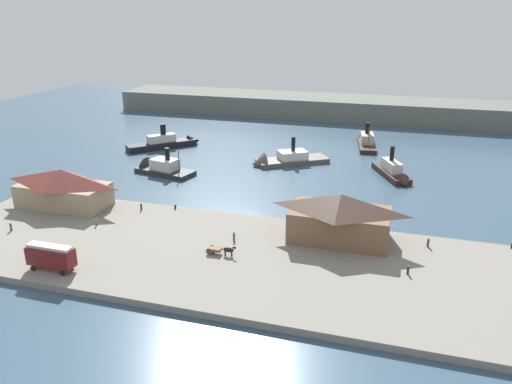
{
  "coord_description": "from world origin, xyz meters",
  "views": [
    {
      "loc": [
        29.98,
        -96.81,
        41.83
      ],
      "look_at": [
        -1.68,
        8.1,
        2.0
      ],
      "focal_mm": 35.31,
      "sensor_mm": 36.0,
      "label": 1
    }
  ],
  "objects_px": {
    "mooring_post_east": "(512,246)",
    "mooring_post_center_west": "(175,206)",
    "pedestrian_near_west_shed": "(408,270)",
    "ferry_mid_harbor": "(281,160)",
    "ferry_outer_harbor": "(366,141)",
    "pedestrian_near_cart": "(428,243)",
    "pedestrian_standing_center": "(96,222)",
    "ferry_shed_east_terminal": "(63,188)",
    "horse_cart": "(220,250)",
    "pedestrian_by_tram": "(141,207)",
    "ferry_approaching_east": "(158,168)",
    "ferry_near_quay": "(168,143)",
    "ferry_approaching_west": "(394,173)",
    "pedestrian_near_east_shed": "(11,227)",
    "street_tram": "(51,256)",
    "pedestrian_at_waters_edge": "(234,236)",
    "ferry_shed_central_terminal": "(340,217)"
  },
  "relations": [
    {
      "from": "street_tram",
      "to": "mooring_post_east",
      "type": "height_order",
      "value": "street_tram"
    },
    {
      "from": "ferry_shed_east_terminal",
      "to": "pedestrian_near_cart",
      "type": "bearing_deg",
      "value": 1.35
    },
    {
      "from": "pedestrian_standing_center",
      "to": "mooring_post_center_west",
      "type": "bearing_deg",
      "value": 49.21
    },
    {
      "from": "ferry_shed_east_terminal",
      "to": "mooring_post_center_west",
      "type": "xyz_separation_m",
      "value": [
        23.85,
        5.55,
        -3.78
      ]
    },
    {
      "from": "pedestrian_by_tram",
      "to": "ferry_outer_harbor",
      "type": "distance_m",
      "value": 85.39
    },
    {
      "from": "ferry_shed_central_terminal",
      "to": "ferry_approaching_west",
      "type": "relative_size",
      "value": 1.01
    },
    {
      "from": "mooring_post_east",
      "to": "mooring_post_center_west",
      "type": "xyz_separation_m",
      "value": [
        -66.69,
        0.14,
        0.0
      ]
    },
    {
      "from": "pedestrian_by_tram",
      "to": "mooring_post_center_west",
      "type": "bearing_deg",
      "value": 23.1
    },
    {
      "from": "ferry_shed_central_terminal",
      "to": "ferry_approaching_east",
      "type": "xyz_separation_m",
      "value": [
        -53.43,
        30.89,
        -4.49
      ]
    },
    {
      "from": "pedestrian_at_waters_edge",
      "to": "pedestrian_near_east_shed",
      "type": "xyz_separation_m",
      "value": [
        -43.13,
        -8.38,
        -0.01
      ]
    },
    {
      "from": "mooring_post_center_west",
      "to": "pedestrian_standing_center",
      "type": "bearing_deg",
      "value": -130.79
    },
    {
      "from": "ferry_near_quay",
      "to": "ferry_mid_harbor",
      "type": "bearing_deg",
      "value": -11.05
    },
    {
      "from": "ferry_shed_central_terminal",
      "to": "pedestrian_near_east_shed",
      "type": "xyz_separation_m",
      "value": [
        -61.78,
        -14.53,
        -3.79
      ]
    },
    {
      "from": "horse_cart",
      "to": "pedestrian_near_west_shed",
      "type": "xyz_separation_m",
      "value": [
        31.78,
        2.19,
        -0.2
      ]
    },
    {
      "from": "street_tram",
      "to": "ferry_approaching_west",
      "type": "distance_m",
      "value": 87.1
    },
    {
      "from": "ferry_outer_harbor",
      "to": "ferry_shed_east_terminal",
      "type": "bearing_deg",
      "value": -126.85
    },
    {
      "from": "ferry_shed_central_terminal",
      "to": "ferry_near_quay",
      "type": "distance_m",
      "value": 83.94
    },
    {
      "from": "ferry_shed_central_terminal",
      "to": "pedestrian_by_tram",
      "type": "distance_m",
      "value": 43.05
    },
    {
      "from": "pedestrian_near_east_shed",
      "to": "mooring_post_east",
      "type": "distance_m",
      "value": 94.42
    },
    {
      "from": "ferry_mid_harbor",
      "to": "ferry_outer_harbor",
      "type": "xyz_separation_m",
      "value": [
        21.38,
        29.26,
        0.3
      ]
    },
    {
      "from": "pedestrian_standing_center",
      "to": "ferry_approaching_west",
      "type": "xyz_separation_m",
      "value": [
        55.55,
        51.84,
        -0.47
      ]
    },
    {
      "from": "pedestrian_near_cart",
      "to": "ferry_mid_harbor",
      "type": "bearing_deg",
      "value": 130.09
    },
    {
      "from": "pedestrian_near_cart",
      "to": "ferry_mid_harbor",
      "type": "distance_m",
      "value": 60.88
    },
    {
      "from": "ferry_shed_east_terminal",
      "to": "horse_cart",
      "type": "relative_size",
      "value": 3.65
    },
    {
      "from": "ferry_shed_central_terminal",
      "to": "horse_cart",
      "type": "distance_m",
      "value": 22.98
    },
    {
      "from": "street_tram",
      "to": "pedestrian_by_tram",
      "type": "distance_m",
      "value": 28.09
    },
    {
      "from": "horse_cart",
      "to": "pedestrian_near_east_shed",
      "type": "height_order",
      "value": "horse_cart"
    },
    {
      "from": "pedestrian_by_tram",
      "to": "pedestrian_standing_center",
      "type": "bearing_deg",
      "value": -113.97
    },
    {
      "from": "ferry_approaching_west",
      "to": "mooring_post_center_west",
      "type": "bearing_deg",
      "value": -138.76
    },
    {
      "from": "pedestrian_at_waters_edge",
      "to": "mooring_post_center_west",
      "type": "xyz_separation_m",
      "value": [
        -17.49,
        11.52,
        -0.34
      ]
    },
    {
      "from": "horse_cart",
      "to": "mooring_post_center_west",
      "type": "xyz_separation_m",
      "value": [
        -17.04,
        17.6,
        -0.48
      ]
    },
    {
      "from": "pedestrian_near_cart",
      "to": "ferry_approaching_west",
      "type": "relative_size",
      "value": 0.1
    },
    {
      "from": "ferry_shed_central_terminal",
      "to": "mooring_post_east",
      "type": "relative_size",
      "value": 20.55
    },
    {
      "from": "street_tram",
      "to": "ferry_outer_harbor",
      "type": "bearing_deg",
      "value": 67.82
    },
    {
      "from": "ferry_outer_harbor",
      "to": "pedestrian_by_tram",
      "type": "bearing_deg",
      "value": -118.68
    },
    {
      "from": "ferry_mid_harbor",
      "to": "ferry_near_quay",
      "type": "xyz_separation_m",
      "value": [
        -39.32,
        7.68,
        0.44
      ]
    },
    {
      "from": "pedestrian_by_tram",
      "to": "ferry_approaching_east",
      "type": "xyz_separation_m",
      "value": [
        -10.63,
        28.37,
        -0.64
      ]
    },
    {
      "from": "ferry_shed_east_terminal",
      "to": "ferry_approaching_west",
      "type": "relative_size",
      "value": 1.08
    },
    {
      "from": "pedestrian_at_waters_edge",
      "to": "pedestrian_near_west_shed",
      "type": "bearing_deg",
      "value": -7.09
    },
    {
      "from": "mooring_post_center_west",
      "to": "ferry_near_quay",
      "type": "xyz_separation_m",
      "value": [
        -26.38,
        50.49,
        -0.09
      ]
    },
    {
      "from": "ferry_near_quay",
      "to": "ferry_outer_harbor",
      "type": "bearing_deg",
      "value": 19.57
    },
    {
      "from": "pedestrian_near_cart",
      "to": "pedestrian_standing_center",
      "type": "bearing_deg",
      "value": -171.78
    },
    {
      "from": "pedestrian_near_west_shed",
      "to": "mooring_post_center_west",
      "type": "xyz_separation_m",
      "value": [
        -48.82,
        15.41,
        -0.28
      ]
    },
    {
      "from": "ferry_shed_east_terminal",
      "to": "pedestrian_near_west_shed",
      "type": "xyz_separation_m",
      "value": [
        72.67,
        -9.86,
        -3.5
      ]
    },
    {
      "from": "ferry_shed_central_terminal",
      "to": "ferry_approaching_west",
      "type": "bearing_deg",
      "value": 79.42
    },
    {
      "from": "ferry_shed_east_terminal",
      "to": "pedestrian_at_waters_edge",
      "type": "height_order",
      "value": "ferry_shed_east_terminal"
    },
    {
      "from": "pedestrian_at_waters_edge",
      "to": "ferry_approaching_east",
      "type": "distance_m",
      "value": 50.81
    },
    {
      "from": "ferry_approaching_east",
      "to": "ferry_approaching_west",
      "type": "relative_size",
      "value": 1.02
    },
    {
      "from": "pedestrian_near_east_shed",
      "to": "ferry_shed_east_terminal",
      "type": "bearing_deg",
      "value": 82.88
    },
    {
      "from": "ferry_shed_east_terminal",
      "to": "pedestrian_standing_center",
      "type": "xyz_separation_m",
      "value": [
        12.71,
        -7.35,
        -3.54
      ]
    }
  ]
}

